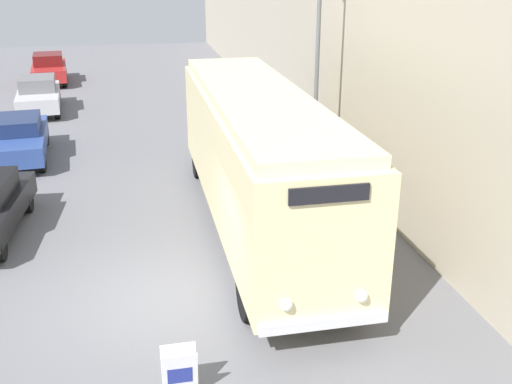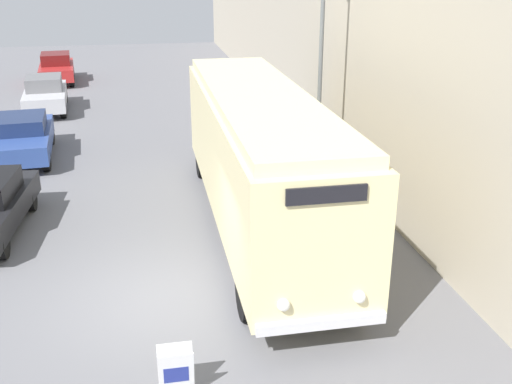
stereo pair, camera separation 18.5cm
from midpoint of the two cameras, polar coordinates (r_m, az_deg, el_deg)
name	(u,v)px [view 1 (the left image)]	position (r m, az deg, el deg)	size (l,w,h in m)	color
ground_plane	(157,300)	(12.52, -9.88, -10.13)	(80.00, 80.00, 0.00)	slate
building_wall_right	(315,53)	(21.91, 5.44, 13.01)	(0.30, 60.00, 6.67)	#B2A893
vintage_bus	(257,153)	(14.83, -0.25, 3.75)	(2.42, 11.15, 3.51)	black
sign_board	(180,374)	(9.84, -7.84, -16.79)	(0.56, 0.33, 0.88)	gray
streetlamp	(319,27)	(17.33, 5.66, 15.40)	(0.36, 0.36, 7.41)	#595E60
parked_car_mid	(16,138)	(22.08, -22.07, 4.78)	(2.25, 4.65, 1.47)	black
parked_car_far	(39,95)	(28.90, -20.17, 8.71)	(2.15, 4.61, 1.57)	black
parked_car_distant	(49,68)	(35.79, -19.25, 11.06)	(2.20, 4.68, 1.60)	black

